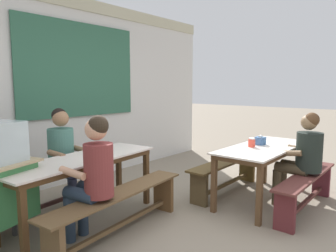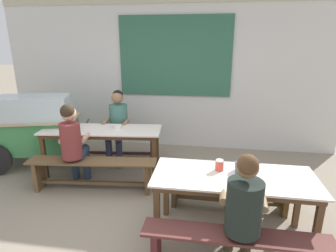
{
  "view_description": "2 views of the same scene",
  "coord_description": "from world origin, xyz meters",
  "px_view_note": "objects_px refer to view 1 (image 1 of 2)",
  "views": [
    {
      "loc": [
        -2.84,
        -1.79,
        1.56
      ],
      "look_at": [
        0.47,
        0.98,
        1.0
      ],
      "focal_mm": 33.35,
      "sensor_mm": 36.0,
      "label": 1
    },
    {
      "loc": [
        0.86,
        -2.83,
        2.11
      ],
      "look_at": [
        0.3,
        0.79,
        0.98
      ],
      "focal_mm": 29.68,
      "sensor_mm": 36.0,
      "label": 2
    }
  ],
  "objects_px": {
    "bench_near_front": "(306,187)",
    "person_left_back_turned": "(93,172)",
    "bench_near_back": "(226,171)",
    "soup_bowl": "(94,151)",
    "tissue_box": "(260,141)",
    "condiment_jar": "(252,143)",
    "bench_far_front": "(119,207)",
    "dining_table_far": "(81,165)",
    "person_near_front": "(302,155)",
    "person_center_facing": "(64,153)",
    "bench_far_back": "(52,186)",
    "dining_table_near": "(264,152)"
  },
  "relations": [
    {
      "from": "person_center_facing",
      "to": "bench_far_front",
      "type": "bearing_deg",
      "value": -92.28
    },
    {
      "from": "dining_table_near",
      "to": "condiment_jar",
      "type": "height_order",
      "value": "condiment_jar"
    },
    {
      "from": "person_near_front",
      "to": "bench_near_back",
      "type": "bearing_deg",
      "value": 92.49
    },
    {
      "from": "bench_far_back",
      "to": "person_center_facing",
      "type": "height_order",
      "value": "person_center_facing"
    },
    {
      "from": "dining_table_near",
      "to": "tissue_box",
      "type": "bearing_deg",
      "value": 48.22
    },
    {
      "from": "bench_near_back",
      "to": "soup_bowl",
      "type": "height_order",
      "value": "soup_bowl"
    },
    {
      "from": "bench_near_back",
      "to": "person_near_front",
      "type": "height_order",
      "value": "person_near_front"
    },
    {
      "from": "person_left_back_turned",
      "to": "bench_far_front",
      "type": "bearing_deg",
      "value": -9.36
    },
    {
      "from": "condiment_jar",
      "to": "soup_bowl",
      "type": "relative_size",
      "value": 0.92
    },
    {
      "from": "bench_far_front",
      "to": "person_left_back_turned",
      "type": "relative_size",
      "value": 1.45
    },
    {
      "from": "person_near_front",
      "to": "tissue_box",
      "type": "distance_m",
      "value": 0.58
    },
    {
      "from": "bench_near_front",
      "to": "person_center_facing",
      "type": "relative_size",
      "value": 1.31
    },
    {
      "from": "person_center_facing",
      "to": "bench_far_back",
      "type": "bearing_deg",
      "value": 160.29
    },
    {
      "from": "dining_table_near",
      "to": "person_left_back_turned",
      "type": "xyz_separation_m",
      "value": [
        -2.2,
        0.78,
        0.06
      ]
    },
    {
      "from": "dining_table_far",
      "to": "person_left_back_turned",
      "type": "height_order",
      "value": "person_left_back_turned"
    },
    {
      "from": "person_left_back_turned",
      "to": "bench_far_back",
      "type": "bearing_deg",
      "value": 81.26
    },
    {
      "from": "bench_far_back",
      "to": "soup_bowl",
      "type": "relative_size",
      "value": 13.53
    },
    {
      "from": "dining_table_far",
      "to": "person_center_facing",
      "type": "height_order",
      "value": "person_center_facing"
    },
    {
      "from": "dining_table_far",
      "to": "person_center_facing",
      "type": "distance_m",
      "value": 0.52
    },
    {
      "from": "dining_table_far",
      "to": "bench_far_front",
      "type": "bearing_deg",
      "value": -84.13
    },
    {
      "from": "bench_far_front",
      "to": "person_near_front",
      "type": "bearing_deg",
      "value": -31.8
    },
    {
      "from": "bench_far_back",
      "to": "person_left_back_turned",
      "type": "distance_m",
      "value": 1.17
    },
    {
      "from": "bench_far_front",
      "to": "tissue_box",
      "type": "height_order",
      "value": "tissue_box"
    },
    {
      "from": "person_center_facing",
      "to": "condiment_jar",
      "type": "distance_m",
      "value": 2.42
    },
    {
      "from": "person_near_front",
      "to": "soup_bowl",
      "type": "distance_m",
      "value": 2.58
    },
    {
      "from": "condiment_jar",
      "to": "person_left_back_turned",
      "type": "bearing_deg",
      "value": 161.72
    },
    {
      "from": "person_center_facing",
      "to": "tissue_box",
      "type": "bearing_deg",
      "value": -41.2
    },
    {
      "from": "bench_near_front",
      "to": "person_left_back_turned",
      "type": "relative_size",
      "value": 1.31
    },
    {
      "from": "person_left_back_turned",
      "to": "tissue_box",
      "type": "bearing_deg",
      "value": -16.9
    },
    {
      "from": "bench_far_back",
      "to": "person_near_front",
      "type": "height_order",
      "value": "person_near_front"
    },
    {
      "from": "person_near_front",
      "to": "bench_far_back",
      "type": "bearing_deg",
      "value": 131.64
    },
    {
      "from": "person_left_back_turned",
      "to": "soup_bowl",
      "type": "xyz_separation_m",
      "value": [
        0.47,
        0.6,
        0.04
      ]
    },
    {
      "from": "tissue_box",
      "to": "soup_bowl",
      "type": "relative_size",
      "value": 0.98
    },
    {
      "from": "dining_table_far",
      "to": "soup_bowl",
      "type": "relative_size",
      "value": 14.81
    },
    {
      "from": "dining_table_far",
      "to": "bench_near_back",
      "type": "height_order",
      "value": "dining_table_far"
    },
    {
      "from": "dining_table_near",
      "to": "bench_far_front",
      "type": "xyz_separation_m",
      "value": [
        -1.92,
        0.74,
        -0.37
      ]
    },
    {
      "from": "dining_table_far",
      "to": "tissue_box",
      "type": "height_order",
      "value": "tissue_box"
    },
    {
      "from": "bench_near_back",
      "to": "soup_bowl",
      "type": "bearing_deg",
      "value": 154.73
    },
    {
      "from": "tissue_box",
      "to": "condiment_jar",
      "type": "distance_m",
      "value": 0.23
    },
    {
      "from": "bench_near_front",
      "to": "person_near_front",
      "type": "bearing_deg",
      "value": 58.22
    },
    {
      "from": "dining_table_near",
      "to": "person_near_front",
      "type": "bearing_deg",
      "value": -84.38
    },
    {
      "from": "person_left_back_turned",
      "to": "condiment_jar",
      "type": "xyz_separation_m",
      "value": [
        2.05,
        -0.68,
        0.08
      ]
    },
    {
      "from": "bench_far_back",
      "to": "person_near_front",
      "type": "xyz_separation_m",
      "value": [
        2.08,
        -2.34,
        0.38
      ]
    },
    {
      "from": "bench_near_back",
      "to": "person_left_back_turned",
      "type": "bearing_deg",
      "value": 174.37
    },
    {
      "from": "tissue_box",
      "to": "condiment_jar",
      "type": "bearing_deg",
      "value": 176.11
    },
    {
      "from": "soup_bowl",
      "to": "bench_far_front",
      "type": "bearing_deg",
      "value": -106.07
    },
    {
      "from": "bench_near_back",
      "to": "condiment_jar",
      "type": "height_order",
      "value": "condiment_jar"
    },
    {
      "from": "tissue_box",
      "to": "soup_bowl",
      "type": "xyz_separation_m",
      "value": [
        -1.81,
        1.3,
        -0.03
      ]
    },
    {
      "from": "dining_table_near",
      "to": "bench_far_front",
      "type": "distance_m",
      "value": 2.09
    },
    {
      "from": "bench_far_back",
      "to": "person_center_facing",
      "type": "bearing_deg",
      "value": -19.71
    }
  ]
}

